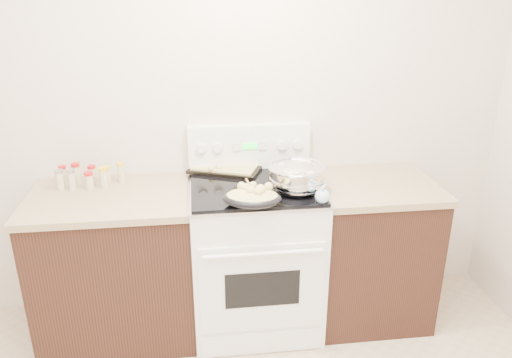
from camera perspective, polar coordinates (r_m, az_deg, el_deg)
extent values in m
cube|color=beige|center=(3.10, -7.46, 8.50)|extent=(4.00, 0.05, 2.70)
cube|color=black|center=(3.16, -15.48, -9.77)|extent=(0.90, 0.64, 0.88)
cube|color=brown|center=(2.95, -16.36, -2.11)|extent=(0.93, 0.67, 0.04)
cube|color=black|center=(3.29, 12.70, -8.11)|extent=(0.70, 0.64, 0.88)
cube|color=brown|center=(3.09, 13.40, -0.69)|extent=(0.73, 0.67, 0.04)
cube|color=white|center=(3.12, -0.12, -8.92)|extent=(0.76, 0.66, 0.92)
cube|color=white|center=(2.84, 0.73, -12.44)|extent=(0.70, 0.01, 0.55)
cube|color=black|center=(2.83, 0.75, -12.51)|extent=(0.42, 0.01, 0.22)
cylinder|color=white|center=(2.68, 0.87, -8.56)|extent=(0.65, 0.02, 0.02)
cube|color=white|center=(3.07, 0.69, -18.22)|extent=(0.70, 0.01, 0.14)
cube|color=silver|center=(2.91, -0.12, -0.99)|extent=(0.78, 0.68, 0.01)
cube|color=black|center=(2.90, -0.12, -0.77)|extent=(0.74, 0.64, 0.01)
cube|color=white|center=(3.13, -0.78, 3.75)|extent=(0.76, 0.07, 0.28)
cylinder|color=white|center=(3.06, -6.29, 3.50)|extent=(0.06, 0.02, 0.06)
cylinder|color=white|center=(3.06, -4.41, 3.58)|extent=(0.06, 0.02, 0.06)
cylinder|color=white|center=(3.11, 2.99, 3.87)|extent=(0.06, 0.02, 0.06)
cylinder|color=white|center=(3.13, 4.80, 3.93)|extent=(0.06, 0.02, 0.06)
cube|color=#19E533|center=(3.08, -0.70, 3.75)|extent=(0.09, 0.00, 0.04)
cube|color=silver|center=(3.07, -2.18, 3.69)|extent=(0.05, 0.00, 0.05)
cube|color=silver|center=(3.09, 0.78, 3.81)|extent=(0.05, 0.00, 0.05)
ellipsoid|color=silver|center=(2.82, 4.64, -0.07)|extent=(0.36, 0.36, 0.19)
cylinder|color=silver|center=(2.84, 4.60, -1.14)|extent=(0.17, 0.17, 0.01)
torus|color=silver|center=(2.79, 4.69, 1.38)|extent=(0.32, 0.32, 0.02)
cylinder|color=silver|center=(2.81, 4.65, 0.32)|extent=(0.30, 0.30, 0.11)
cylinder|color=olive|center=(2.79, 4.68, 1.15)|extent=(0.28, 0.28, 0.00)
cube|color=beige|center=(2.88, 5.45, 1.86)|extent=(0.04, 0.04, 0.03)
cube|color=beige|center=(2.73, 4.40, 0.78)|extent=(0.04, 0.04, 0.03)
cube|color=beige|center=(2.72, 6.26, 0.66)|extent=(0.03, 0.03, 0.02)
cube|color=beige|center=(2.83, 3.26, 1.61)|extent=(0.03, 0.03, 0.02)
cube|color=beige|center=(2.71, 6.13, 0.55)|extent=(0.03, 0.03, 0.02)
cube|color=beige|center=(2.78, 3.64, 1.22)|extent=(0.03, 0.03, 0.03)
cube|color=beige|center=(2.82, 2.95, 1.56)|extent=(0.03, 0.03, 0.02)
cube|color=beige|center=(2.73, 5.63, 0.76)|extent=(0.03, 0.03, 0.02)
cube|color=beige|center=(2.83, 4.30, 1.53)|extent=(0.03, 0.03, 0.02)
cube|color=beige|center=(2.69, 3.88, 0.48)|extent=(0.02, 0.02, 0.02)
cube|color=beige|center=(2.73, 3.40, 0.85)|extent=(0.02, 0.02, 0.02)
cube|color=beige|center=(2.70, 4.60, 0.58)|extent=(0.03, 0.03, 0.02)
cube|color=beige|center=(2.80, 5.03, 1.29)|extent=(0.02, 0.02, 0.02)
cube|color=beige|center=(2.83, 5.79, 1.55)|extent=(0.03, 0.03, 0.02)
cube|color=beige|center=(2.89, 5.94, 1.92)|extent=(0.03, 0.03, 0.02)
cube|color=beige|center=(2.83, 3.60, 1.56)|extent=(0.04, 0.04, 0.02)
ellipsoid|color=black|center=(2.62, -0.45, -2.22)|extent=(0.35, 0.27, 0.08)
ellipsoid|color=#CFBC6E|center=(2.62, -0.45, -1.98)|extent=(0.31, 0.24, 0.06)
sphere|color=#CFBC6E|center=(2.64, -1.21, -1.01)|extent=(0.05, 0.05, 0.05)
sphere|color=#CFBC6E|center=(2.67, -0.41, -0.73)|extent=(0.04, 0.04, 0.04)
sphere|color=#CFBC6E|center=(2.60, -0.66, -1.30)|extent=(0.05, 0.05, 0.05)
sphere|color=#CFBC6E|center=(2.67, -0.31, -0.65)|extent=(0.04, 0.04, 0.04)
sphere|color=#CFBC6E|center=(2.65, 1.44, -0.86)|extent=(0.05, 0.05, 0.05)
sphere|color=#CFBC6E|center=(2.66, -1.67, -0.83)|extent=(0.05, 0.05, 0.05)
sphere|color=#CFBC6E|center=(2.58, 0.28, -1.48)|extent=(0.05, 0.05, 0.05)
sphere|color=#CFBC6E|center=(2.61, 0.51, -1.20)|extent=(0.05, 0.05, 0.05)
cube|color=black|center=(3.14, -3.38, 1.31)|extent=(0.51, 0.44, 0.02)
cube|color=#CFBC6E|center=(3.14, -3.38, 1.51)|extent=(0.46, 0.39, 0.02)
sphere|color=#CFBC6E|center=(3.07, -4.23, 1.21)|extent=(0.04, 0.04, 0.04)
sphere|color=#CFBC6E|center=(3.16, -5.93, 1.78)|extent=(0.04, 0.04, 0.04)
sphere|color=#CFBC6E|center=(3.05, -5.15, 1.11)|extent=(0.04, 0.04, 0.04)
sphere|color=#CFBC6E|center=(3.09, -4.32, 1.41)|extent=(0.04, 0.04, 0.04)
sphere|color=#CFBC6E|center=(3.21, -2.15, 2.25)|extent=(0.04, 0.04, 0.04)
sphere|color=#CFBC6E|center=(3.19, -3.67, 2.07)|extent=(0.03, 0.03, 0.03)
sphere|color=#CFBC6E|center=(3.16, -6.05, 1.84)|extent=(0.04, 0.04, 0.04)
sphere|color=#CFBC6E|center=(3.17, -3.13, 1.93)|extent=(0.03, 0.03, 0.03)
sphere|color=#CFBC6E|center=(3.15, -2.27, 1.79)|extent=(0.03, 0.03, 0.03)
sphere|color=#CFBC6E|center=(3.21, -5.64, 2.11)|extent=(0.03, 0.03, 0.03)
cylinder|color=tan|center=(2.86, -0.65, -0.86)|extent=(0.04, 0.23, 0.01)
sphere|color=tan|center=(2.75, -0.63, -1.66)|extent=(0.04, 0.04, 0.04)
sphere|color=#97C8E2|center=(2.69, 7.60, -1.98)|extent=(0.08, 0.08, 0.08)
cylinder|color=#97C8E2|center=(2.79, 7.92, -0.62)|extent=(0.11, 0.25, 0.07)
cylinder|color=#BFB28C|center=(3.18, -21.15, 0.31)|extent=(0.04, 0.04, 0.09)
cylinder|color=#B21414|center=(3.16, -21.29, 1.26)|extent=(0.04, 0.04, 0.02)
cylinder|color=#BFB28C|center=(3.15, -19.83, 0.44)|extent=(0.05, 0.05, 0.11)
cylinder|color=#B21414|center=(3.13, -19.98, 1.53)|extent=(0.05, 0.05, 0.02)
cylinder|color=#BFB28C|center=(3.12, -18.19, 0.35)|extent=(0.04, 0.04, 0.10)
cylinder|color=#B21414|center=(3.11, -18.31, 1.33)|extent=(0.05, 0.05, 0.02)
cylinder|color=#BFB28C|center=(3.11, -16.63, 0.35)|extent=(0.04, 0.04, 0.09)
cylinder|color=gold|center=(3.09, -16.73, 1.24)|extent=(0.04, 0.04, 0.02)
cylinder|color=#BFB28C|center=(3.10, -15.16, 0.59)|extent=(0.04, 0.04, 0.11)
cylinder|color=gold|center=(3.08, -15.28, 1.66)|extent=(0.04, 0.04, 0.02)
cylinder|color=#BFB28C|center=(3.09, -21.49, -0.23)|extent=(0.05, 0.05, 0.10)
cylinder|color=#B2B2B7|center=(3.07, -21.65, 0.81)|extent=(0.05, 0.05, 0.02)
cylinder|color=#BFB28C|center=(3.07, -20.30, -0.22)|extent=(0.04, 0.04, 0.10)
cylinder|color=#B2B2B7|center=(3.05, -20.45, 0.83)|extent=(0.04, 0.04, 0.02)
cylinder|color=#BFB28C|center=(3.05, -18.50, -0.33)|extent=(0.05, 0.05, 0.09)
cylinder|color=#B21414|center=(3.03, -18.61, 0.59)|extent=(0.05, 0.05, 0.02)
cylinder|color=#BFB28C|center=(3.04, -17.04, -0.01)|extent=(0.04, 0.04, 0.11)
cylinder|color=gold|center=(3.02, -17.16, 1.09)|extent=(0.05, 0.05, 0.02)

